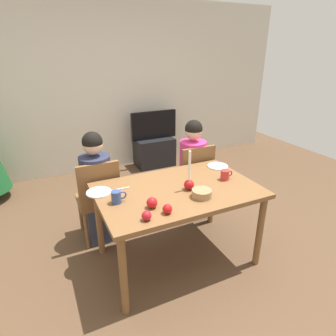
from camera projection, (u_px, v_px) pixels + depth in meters
ground_plane at (177, 257)px, 2.79m from camera, size 7.68×7.68×0.00m
back_wall at (102, 89)px, 4.45m from camera, size 6.40×0.10×2.60m
dining_table at (178, 197)px, 2.53m from camera, size 1.40×0.90×0.75m
chair_left at (99, 196)px, 2.87m from camera, size 0.40×0.40×0.90m
chair_right at (193, 177)px, 3.31m from camera, size 0.40×0.40×0.90m
person_left_child at (97, 190)px, 2.88m from camera, size 0.30×0.30×1.17m
person_right_child at (192, 171)px, 3.31m from camera, size 0.30×0.30×1.17m
tv_stand at (154, 152)px, 4.91m from camera, size 0.64×0.40×0.48m
tv at (154, 125)px, 4.73m from camera, size 0.79×0.05×0.46m
candle_centerpiece at (189, 182)px, 2.46m from camera, size 0.09×0.09×0.36m
plate_left at (99, 192)px, 2.43m from camera, size 0.21×0.21×0.01m
plate_right at (218, 166)px, 2.96m from camera, size 0.21×0.21×0.01m
mug_left at (117, 197)px, 2.25m from camera, size 0.13×0.08×0.10m
mug_right at (225, 175)px, 2.66m from camera, size 0.12×0.08×0.09m
fork_left at (120, 189)px, 2.48m from camera, size 0.18×0.02×0.01m
bowl_walnuts at (202, 193)px, 2.35m from camera, size 0.17×0.17×0.06m
apple_near_candle at (147, 216)px, 2.03m from camera, size 0.07×0.07×0.07m
apple_by_left_plate at (167, 209)px, 2.11m from camera, size 0.07×0.07×0.07m
apple_by_right_mug at (152, 203)px, 2.19m from camera, size 0.09×0.09×0.09m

